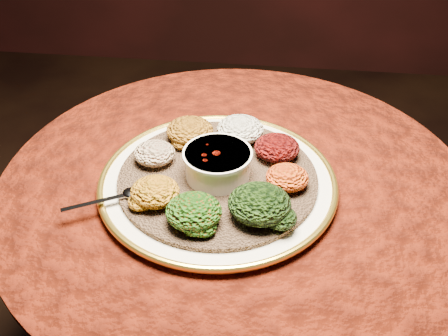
# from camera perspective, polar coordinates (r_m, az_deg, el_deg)

# --- Properties ---
(table) EXTENTS (0.96, 0.96, 0.73)m
(table) POSITION_cam_1_polar(r_m,az_deg,el_deg) (1.14, 1.23, -8.00)
(table) COLOR black
(table) RESTS_ON ground
(platter) EXTENTS (0.59, 0.59, 0.02)m
(platter) POSITION_cam_1_polar(r_m,az_deg,el_deg) (0.98, -0.71, -1.55)
(platter) COLOR silver
(platter) RESTS_ON table
(injera) EXTENTS (0.46, 0.46, 0.01)m
(injera) POSITION_cam_1_polar(r_m,az_deg,el_deg) (0.98, -0.72, -1.07)
(injera) COLOR brown
(injera) RESTS_ON platter
(stew_bowl) EXTENTS (0.13, 0.13, 0.06)m
(stew_bowl) POSITION_cam_1_polar(r_m,az_deg,el_deg) (0.95, -0.74, 0.67)
(stew_bowl) COLOR white
(stew_bowl) RESTS_ON injera
(spoon) EXTENTS (0.14, 0.08, 0.01)m
(spoon) POSITION_cam_1_polar(r_m,az_deg,el_deg) (0.94, -10.85, -2.96)
(spoon) COLOR silver
(spoon) RESTS_ON injera
(portion_ayib) EXTENTS (0.10, 0.10, 0.05)m
(portion_ayib) POSITION_cam_1_polar(r_m,az_deg,el_deg) (1.06, 1.88, 4.45)
(portion_ayib) COLOR silver
(portion_ayib) RESTS_ON injera
(portion_kitfo) EXTENTS (0.09, 0.09, 0.04)m
(portion_kitfo) POSITION_cam_1_polar(r_m,az_deg,el_deg) (1.02, 6.07, 2.35)
(portion_kitfo) COLOR black
(portion_kitfo) RESTS_ON injera
(portion_tikil) EXTENTS (0.08, 0.08, 0.04)m
(portion_tikil) POSITION_cam_1_polar(r_m,az_deg,el_deg) (0.95, 7.24, -1.07)
(portion_tikil) COLOR #AA7D0E
(portion_tikil) RESTS_ON injera
(portion_gomen) EXTENTS (0.11, 0.11, 0.05)m
(portion_gomen) POSITION_cam_1_polar(r_m,az_deg,el_deg) (0.87, 4.07, -4.09)
(portion_gomen) COLOR black
(portion_gomen) RESTS_ON injera
(portion_mixveg) EXTENTS (0.10, 0.09, 0.05)m
(portion_mixveg) POSITION_cam_1_polar(r_m,az_deg,el_deg) (0.86, -3.47, -4.97)
(portion_mixveg) COLOR #AC240B
(portion_mixveg) RESTS_ON injera
(portion_kik) EXTENTS (0.09, 0.09, 0.04)m
(portion_kik) POSITION_cam_1_polar(r_m,az_deg,el_deg) (0.91, -7.89, -2.69)
(portion_kik) COLOR #BC6C10
(portion_kik) RESTS_ON injera
(portion_timatim) EXTENTS (0.08, 0.08, 0.04)m
(portion_timatim) POSITION_cam_1_polar(r_m,az_deg,el_deg) (1.01, -7.95, 1.68)
(portion_timatim) COLOR #8C0808
(portion_timatim) RESTS_ON injera
(portion_shiro) EXTENTS (0.10, 0.10, 0.05)m
(portion_shiro) POSITION_cam_1_polar(r_m,az_deg,el_deg) (1.06, -3.94, 4.27)
(portion_shiro) COLOR #915911
(portion_shiro) RESTS_ON injera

